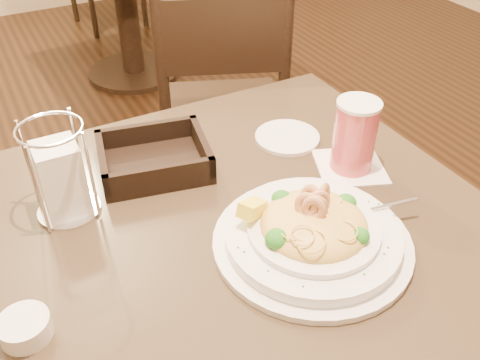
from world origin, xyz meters
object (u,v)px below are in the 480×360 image
drink_glass (355,136)px  napkin_caddy (61,177)px  side_plate (287,137)px  butter_ramekin (25,328)px  bread_basket (154,160)px  dining_chair_near (222,108)px  main_table (244,303)px  pasta_bowl (313,232)px

drink_glass → napkin_caddy: napkin_caddy is taller
napkin_caddy → side_plate: bearing=2.4°
butter_ramekin → bread_basket: bearing=44.1°
side_plate → bread_basket: bearing=173.8°
dining_chair_near → main_table: bearing=88.9°
drink_glass → side_plate: bearing=110.8°
drink_glass → bread_basket: (-0.36, 0.19, -0.05)m
main_table → drink_glass: bearing=9.3°
side_plate → pasta_bowl: bearing=-114.9°
side_plate → butter_ramekin: size_ratio=1.91×
main_table → butter_ramekin: 0.48m
main_table → butter_ramekin: butter_ramekin is taller
main_table → dining_chair_near: bearing=66.8°
butter_ramekin → napkin_caddy: bearing=63.9°
dining_chair_near → bread_basket: 0.73m
dining_chair_near → pasta_bowl: (-0.26, -0.88, 0.27)m
main_table → pasta_bowl: pasta_bowl is taller
bread_basket → main_table: bearing=-69.2°
drink_glass → napkin_caddy: size_ratio=0.95×
pasta_bowl → drink_glass: size_ratio=2.17×
main_table → bread_basket: (-0.09, 0.23, 0.25)m
main_table → napkin_caddy: napkin_caddy is taller
drink_glass → side_plate: 0.18m
main_table → pasta_bowl: size_ratio=2.36×
dining_chair_near → side_plate: size_ratio=6.44×
bread_basket → side_plate: bread_basket is taller
bread_basket → side_plate: size_ratio=1.72×
dining_chair_near → side_plate: 0.63m
napkin_caddy → butter_ramekin: bearing=-116.1°
bread_basket → napkin_caddy: size_ratio=1.34×
dining_chair_near → butter_ramekin: bearing=71.2°
side_plate → butter_ramekin: (-0.61, -0.27, 0.01)m
bread_basket → pasta_bowl: bearing=-65.0°
main_table → side_plate: side_plate is taller
pasta_bowl → napkin_caddy: size_ratio=2.06×
drink_glass → bread_basket: size_ratio=0.71×
main_table → bread_basket: 0.35m
bread_basket → napkin_caddy: 0.21m
side_plate → butter_ramekin: butter_ramekin is taller
main_table → butter_ramekin: bearing=-169.8°
bread_basket → napkin_caddy: bearing=-164.4°
main_table → dining_chair_near: dining_chair_near is taller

